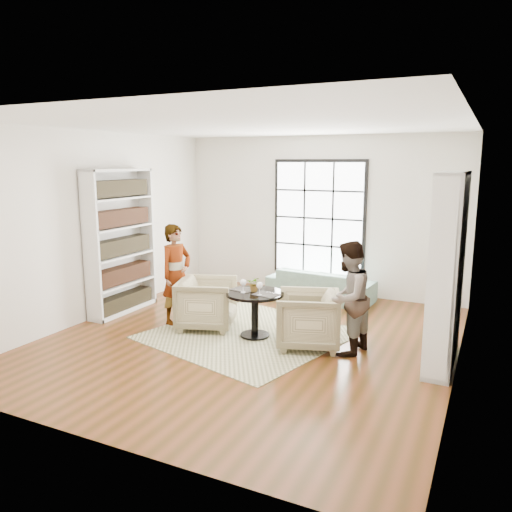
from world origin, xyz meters
The scene contains 16 objects.
ground centered at (0.00, 0.00, 0.00)m, with size 6.00×6.00×0.00m, color brown.
room_shell centered at (0.00, 0.54, 1.26)m, with size 6.00×6.01×6.00m.
rug centered at (-0.11, 0.16, 0.01)m, with size 2.51×2.51×0.01m, color #C0BB90.
pedestal_table centered at (0.01, 0.12, 0.49)m, with size 0.84×0.84×0.67m.
sofa centered at (0.24, 2.45, 0.28)m, with size 1.93×0.75×0.56m, color #729896.
armchair_left centered at (-0.82, 0.18, 0.39)m, with size 0.83×0.85×0.77m, color tan.
armchair_right centered at (0.84, 0.10, 0.39)m, with size 0.83×0.85×0.77m, color tan.
person_left centered at (-1.37, 0.18, 0.79)m, with size 0.57×0.38×1.57m, color gray.
person_right centered at (1.39, 0.10, 0.76)m, with size 0.73×0.57×1.51m, color gray.
placemat_left centered at (-0.20, 0.18, 0.67)m, with size 0.34×0.26×0.01m, color #262421.
placemat_right centered at (0.22, 0.08, 0.67)m, with size 0.34×0.26×0.01m, color #262421.
cutlery_left centered at (-0.20, 0.18, 0.68)m, with size 0.14×0.22×0.01m, color silver, non-canonical shape.
cutlery_right centered at (0.22, 0.08, 0.68)m, with size 0.14×0.22×0.01m, color silver, non-canonical shape.
wine_glass_left centered at (-0.13, 0.04, 0.81)m, with size 0.09×0.09×0.20m.
wine_glass_right centered at (0.15, 0.00, 0.81)m, with size 0.09×0.09×0.20m.
flower_centerpiece centered at (-0.01, 0.16, 0.78)m, with size 0.20×0.17×0.22m, color gray.
Camera 1 is at (3.03, -6.12, 2.52)m, focal length 35.00 mm.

